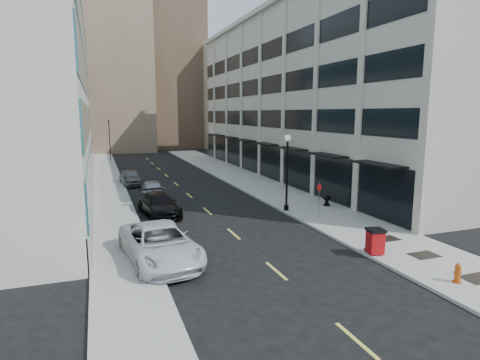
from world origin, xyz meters
TOP-DOWN VIEW (x-y plane):
  - ground at (0.00, 0.00)m, footprint 160.00×160.00m
  - sidewalk_right at (7.50, 20.00)m, footprint 5.00×80.00m
  - sidewalk_left at (-6.50, 20.00)m, footprint 3.00×80.00m
  - building_right at (16.94, 26.99)m, footprint 15.30×46.50m
  - skyline_tan_near at (-4.00, 68.00)m, footprint 14.00×18.00m
  - skyline_brown at (8.00, 72.00)m, footprint 12.00×16.00m
  - skyline_tan_far at (-14.00, 78.00)m, footprint 12.00×14.00m
  - skyline_stone at (18.00, 66.00)m, footprint 10.00×14.00m
  - grate_near at (7.60, -2.00)m, footprint 1.40×1.00m
  - grate_mid at (7.60, 1.00)m, footprint 1.40×1.00m
  - grate_far at (7.60, 3.80)m, footprint 1.40×1.00m
  - road_centerline at (0.00, 17.00)m, footprint 0.15×68.20m
  - traffic_signal at (-5.50, 48.00)m, footprint 0.66×0.66m
  - car_white_van at (-4.80, 4.92)m, footprint 3.70×6.78m
  - car_black_pickup at (-3.50, 14.00)m, footprint 2.80×5.52m
  - car_silver_sedan at (-3.20, 19.32)m, footprint 2.23×4.79m
  - car_grey_sedan at (-4.35, 27.00)m, footprint 2.21×4.67m
  - fire_hydrant at (6.40, -2.00)m, footprint 0.34×0.34m
  - trash_bin at (5.40, 2.00)m, footprint 0.94×0.97m
  - lamppost at (5.30, 11.71)m, footprint 0.46×0.46m
  - sign_post at (6.40, 9.10)m, footprint 0.28×0.07m
  - urn_planter at (8.83, 11.98)m, footprint 0.58×0.58m

SIDE VIEW (x-z plane):
  - ground at x=0.00m, z-range 0.00..0.00m
  - road_centerline at x=0.00m, z-range 0.00..0.01m
  - sidewalk_right at x=7.50m, z-range 0.00..0.15m
  - sidewalk_left at x=-6.50m, z-range 0.00..0.15m
  - grate_near at x=7.60m, z-range 0.15..0.16m
  - grate_mid at x=7.60m, z-range 0.15..0.16m
  - grate_far at x=7.60m, z-range 0.15..0.16m
  - fire_hydrant at x=6.40m, z-range 0.14..0.98m
  - urn_planter at x=8.83m, z-range 0.24..1.04m
  - car_black_pickup at x=-3.50m, z-range 0.00..1.54m
  - car_grey_sedan at x=-4.35m, z-range 0.00..1.54m
  - car_silver_sedan at x=-3.20m, z-range 0.00..1.59m
  - trash_bin at x=5.40m, z-range 0.20..1.50m
  - car_white_van at x=-4.80m, z-range 0.00..1.80m
  - sign_post at x=6.40m, z-range 0.50..2.93m
  - lamppost at x=5.30m, z-range 0.64..6.22m
  - traffic_signal at x=-5.50m, z-range 2.23..9.21m
  - building_right at x=16.94m, z-range -0.13..18.12m
  - skyline_stone at x=18.00m, z-range 0.00..20.00m
  - skyline_tan_far at x=-14.00m, z-range 0.00..22.00m
  - skyline_tan_near at x=-4.00m, z-range 0.00..28.00m
  - skyline_brown at x=8.00m, z-range 0.00..34.00m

